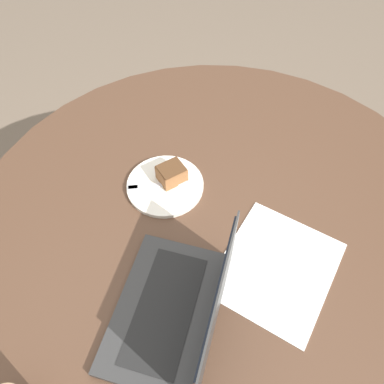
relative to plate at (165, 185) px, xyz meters
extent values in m
plane|color=#6B5B4C|center=(0.09, -0.15, -0.76)|extent=(12.00, 12.00, 0.00)
cylinder|color=#4C3323|center=(0.09, -0.15, -0.75)|extent=(0.59, 0.59, 0.02)
cylinder|color=#4C3323|center=(0.09, -0.15, -0.39)|extent=(0.14, 0.14, 0.70)
cylinder|color=#4C3323|center=(0.09, -0.15, -0.02)|extent=(1.35, 1.35, 0.03)
cube|color=white|center=(0.14, -0.34, 0.00)|extent=(0.38, 0.37, 0.00)
cylinder|color=silver|center=(0.00, 0.00, 0.00)|extent=(0.21, 0.21, 0.01)
cube|color=brown|center=(0.02, 0.01, 0.03)|extent=(0.08, 0.07, 0.05)
cube|color=#4D311C|center=(0.02, 0.01, 0.05)|extent=(0.07, 0.06, 0.00)
cube|color=silver|center=(-0.02, 0.00, 0.01)|extent=(0.16, 0.07, 0.00)
cube|color=silver|center=(-0.09, 0.03, 0.01)|extent=(0.04, 0.03, 0.00)
cube|color=#2D2D2D|center=(-0.14, -0.32, 0.00)|extent=(0.38, 0.39, 0.02)
cube|color=black|center=(-0.14, -0.32, 0.01)|extent=(0.27, 0.29, 0.00)
cube|color=#2D2D2D|center=(-0.06, -0.40, 0.11)|extent=(0.22, 0.25, 0.19)
cube|color=black|center=(-0.06, -0.40, 0.11)|extent=(0.21, 0.24, 0.18)
camera|label=1|loc=(-0.22, -0.61, 0.82)|focal=35.00mm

